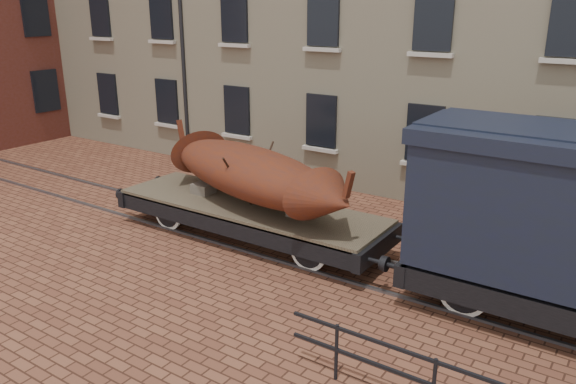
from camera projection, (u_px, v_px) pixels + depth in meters
The scene contains 4 objects.
ground at pixel (304, 254), 13.68m from camera, with size 90.00×90.00×0.00m, color brown.
rail_track at pixel (304, 253), 13.67m from camera, with size 30.00×1.52×0.06m.
flatcar_wagon at pixel (249, 211), 14.31m from camera, with size 8.17×2.22×1.23m.
iron_boat at pixel (250, 172), 13.96m from camera, with size 6.97×3.60×1.67m.
Camera 1 is at (6.63, -10.60, 5.75)m, focal length 35.00 mm.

